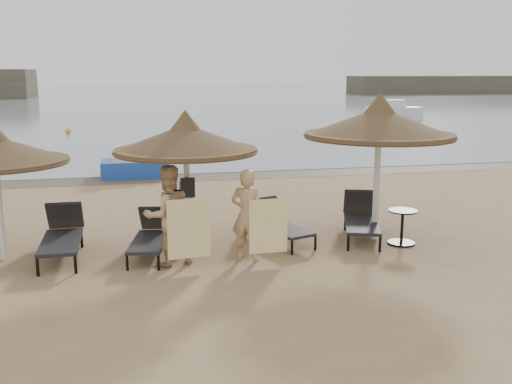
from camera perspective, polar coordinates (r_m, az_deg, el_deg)
ground at (r=10.60m, az=-4.65°, el=-7.63°), size 160.00×160.00×0.00m
sea at (r=90.00m, az=-11.60°, el=9.37°), size 200.00×140.00×0.03m
wet_sand_strip at (r=19.68m, az=-8.33°, el=1.40°), size 200.00×1.60×0.01m
palapa_center at (r=11.27m, az=-7.04°, el=5.25°), size 2.85×2.85×2.83m
palapa_right at (r=12.20m, az=12.22°, el=6.71°), size 3.16×3.16×3.13m
lounger_far_left at (r=11.82m, az=-18.81°, el=-4.01°), size 0.73×2.14×0.95m
lounger_near_left at (r=11.52m, az=-10.46°, el=-4.22°), size 0.97×1.97×0.85m
lounger_near_right at (r=12.22m, az=1.96°, el=-3.07°), size 1.22×2.01×0.86m
lounger_far_right at (r=12.71m, az=10.44°, el=-2.51°), size 1.33×2.20×0.94m
side_table at (r=12.32m, az=14.39°, el=-3.51°), size 0.61×0.61×0.73m
person_left at (r=10.62m, az=-8.84°, el=-1.54°), size 1.15×0.91×2.19m
person_right at (r=10.74m, az=-0.87°, el=-1.60°), size 1.13×1.00×2.06m
towel_left at (r=10.38m, az=-6.72°, el=-3.67°), size 0.79×0.10×1.11m
towel_right at (r=10.66m, az=1.25°, el=-3.43°), size 0.75×0.05×1.04m
bag_patterned at (r=11.62m, az=-6.99°, el=0.15°), size 0.30×0.15×0.36m
bag_dark at (r=11.26m, az=-6.84°, el=0.43°), size 0.28×0.10×0.39m
pedal_boat at (r=20.15m, az=-12.05°, el=2.63°), size 2.29×1.37×1.06m
buoy_left at (r=35.56m, az=-18.28°, el=5.84°), size 0.35×0.35×0.35m
buoy_mid at (r=39.63m, az=-6.51°, el=6.89°), size 0.32×0.32×0.32m
buoy_right at (r=35.91m, az=15.28°, el=6.07°), size 0.35×0.35×0.35m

